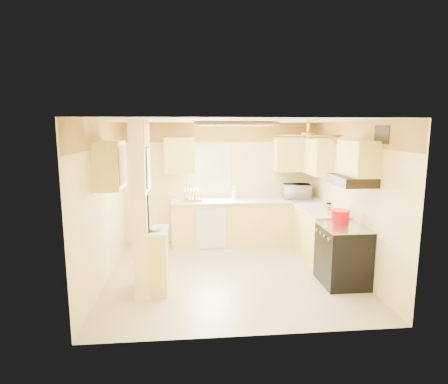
{
  "coord_description": "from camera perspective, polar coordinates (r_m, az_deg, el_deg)",
  "views": [
    {
      "loc": [
        -0.68,
        -5.86,
        2.39
      ],
      "look_at": [
        -0.08,
        0.35,
        1.32
      ],
      "focal_mm": 30.0,
      "sensor_mm": 36.0,
      "label": 1
    }
  ],
  "objects": [
    {
      "name": "dish_rack",
      "position": [
        7.56,
        -4.77,
        -0.75
      ],
      "size": [
        0.38,
        0.28,
        0.22
      ],
      "color": "tan",
      "rests_on": "countertop_back"
    },
    {
      "name": "wallpaper_border",
      "position": [
        7.77,
        -0.47,
        9.07
      ],
      "size": [
        4.0,
        0.02,
        0.4
      ],
      "primitive_type": "cube",
      "color": "gold",
      "rests_on": "wall_back"
    },
    {
      "name": "upper_cab_over_stove",
      "position": [
        5.89,
        19.77,
        4.88
      ],
      "size": [
        0.35,
        0.76,
        0.52
      ],
      "primitive_type": "cube",
      "color": "#FFE17C",
      "rests_on": "wall_right"
    },
    {
      "name": "window",
      "position": [
        7.81,
        -2.3,
        3.55
      ],
      "size": [
        0.92,
        0.02,
        1.02
      ],
      "color": "white",
      "rests_on": "wall_back"
    },
    {
      "name": "upper_cab_right",
      "position": [
        7.56,
        13.94,
        5.35
      ],
      "size": [
        0.35,
        1.0,
        0.7
      ],
      "primitive_type": "cube",
      "color": "#FFE17C",
      "rests_on": "wall_right"
    },
    {
      "name": "microwave",
      "position": [
        7.91,
        11.01,
        0.11
      ],
      "size": [
        0.59,
        0.44,
        0.3
      ],
      "primitive_type": "imported",
      "rotation": [
        0.0,
        0.0,
        3.01
      ],
      "color": "white",
      "rests_on": "countertop_back"
    },
    {
      "name": "range_hood",
      "position": [
        5.89,
        18.84,
        1.69
      ],
      "size": [
        0.5,
        0.76,
        0.14
      ],
      "primitive_type": "cube",
      "color": "black",
      "rests_on": "upper_cab_over_stove"
    },
    {
      "name": "countertop_right",
      "position": [
        7.04,
        14.34,
        -2.63
      ],
      "size": [
        0.64,
        1.44,
        0.04
      ],
      "primitive_type": "cube",
      "color": "white",
      "rests_on": "lower_cabinets_right"
    },
    {
      "name": "partition_ledge",
      "position": [
        5.67,
        -9.88,
        -10.42
      ],
      "size": [
        0.25,
        0.55,
        0.9
      ],
      "primitive_type": "cube",
      "color": "#FFE17C",
      "rests_on": "floor"
    },
    {
      "name": "wall_right",
      "position": [
        6.54,
        18.78,
        -0.82
      ],
      "size": [
        0.0,
        3.8,
        3.8
      ],
      "primitive_type": "plane",
      "rotation": [
        1.57,
        0.0,
        -1.57
      ],
      "color": "#FEE79B",
      "rests_on": "floor"
    },
    {
      "name": "upper_cab_back_right",
      "position": [
        7.92,
        10.92,
        5.65
      ],
      "size": [
        0.9,
        0.35,
        0.7
      ],
      "primitive_type": "cube",
      "color": "#FFE17C",
      "rests_on": "wall_back"
    },
    {
      "name": "ceiling",
      "position": [
        5.9,
        1.14,
        10.8
      ],
      "size": [
        4.0,
        4.0,
        0.0
      ],
      "primitive_type": "plane",
      "rotation": [
        3.14,
        0.0,
        0.0
      ],
      "color": "white",
      "rests_on": "wall_back"
    },
    {
      "name": "bowl",
      "position": [
        5.46,
        -10.41,
        -5.54
      ],
      "size": [
        0.27,
        0.27,
        0.05
      ],
      "primitive_type": "imported",
      "rotation": [
        0.0,
        0.0,
        0.31
      ],
      "color": "white",
      "rests_on": "ledge_top"
    },
    {
      "name": "upper_cab_back_left",
      "position": [
        7.61,
        -6.79,
        5.59
      ],
      "size": [
        0.6,
        0.35,
        0.7
      ],
      "primitive_type": "cube",
      "color": "#FFE17C",
      "rests_on": "wall_back"
    },
    {
      "name": "stove",
      "position": [
        6.12,
        17.63,
        -9.12
      ],
      "size": [
        0.68,
        0.77,
        0.92
      ],
      "color": "black",
      "rests_on": "floor"
    },
    {
      "name": "dishwasher_panel",
      "position": [
        7.43,
        -1.98,
        -5.58
      ],
      "size": [
        0.58,
        0.02,
        0.8
      ],
      "primitive_type": "cube",
      "color": "white",
      "rests_on": "lower_cabinets_back"
    },
    {
      "name": "dutch_oven",
      "position": [
        6.18,
        17.3,
        -3.54
      ],
      "size": [
        0.3,
        0.3,
        0.2
      ],
      "color": "red",
      "rests_on": "stove"
    },
    {
      "name": "kettle",
      "position": [
        6.65,
        15.65,
        -2.42
      ],
      "size": [
        0.13,
        0.13,
        0.2
      ],
      "color": "silver",
      "rests_on": "countertop_right"
    },
    {
      "name": "wall_back",
      "position": [
        7.87,
        -0.48,
        1.41
      ],
      "size": [
        4.0,
        0.0,
        4.0
      ],
      "primitive_type": "plane",
      "rotation": [
        1.57,
        0.0,
        0.0
      ],
      "color": "#FEE79B",
      "rests_on": "floor"
    },
    {
      "name": "poster_nashville",
      "position": [
        5.47,
        -11.24,
        -3.02
      ],
      "size": [
        0.02,
        0.42,
        0.57
      ],
      "color": "black",
      "rests_on": "partition_column"
    },
    {
      "name": "lower_cabinets_back",
      "position": [
        7.8,
        3.4,
        -4.69
      ],
      "size": [
        3.0,
        0.6,
        0.9
      ],
      "primitive_type": "cube",
      "color": "#FFE17C",
      "rests_on": "floor"
    },
    {
      "name": "utensil_crock",
      "position": [
        7.75,
        1.68,
        -0.43
      ],
      "size": [
        0.13,
        0.13,
        0.25
      ],
      "color": "white",
      "rests_on": "countertop_back"
    },
    {
      "name": "ledge_top",
      "position": [
        5.53,
        -10.02,
        -5.84
      ],
      "size": [
        0.28,
        0.58,
        0.04
      ],
      "primitive_type": "cube",
      "color": "white",
      "rests_on": "partition_ledge"
    },
    {
      "name": "ceiling_light_panel",
      "position": [
        6.41,
        1.52,
        10.31
      ],
      "size": [
        1.35,
        0.95,
        0.06
      ],
      "color": "brown",
      "rests_on": "ceiling"
    },
    {
      "name": "poster_menu",
      "position": [
        5.37,
        -11.47,
        3.77
      ],
      "size": [
        0.02,
        0.42,
        0.57
      ],
      "color": "black",
      "rests_on": "partition_column"
    },
    {
      "name": "lower_cabinets_right",
      "position": [
        7.15,
        14.26,
        -6.31
      ],
      "size": [
        0.6,
        1.4,
        0.9
      ],
      "primitive_type": "cube",
      "color": "#FFE17C",
      "rests_on": "floor"
    },
    {
      "name": "wall_left",
      "position": [
        6.12,
        -17.86,
        -1.48
      ],
      "size": [
        0.0,
        3.8,
        3.8
      ],
      "primitive_type": "plane",
      "rotation": [
        1.57,
        0.0,
        1.57
      ],
      "color": "#FEE79B",
      "rests_on": "floor"
    },
    {
      "name": "vent_grate",
      "position": [
        5.63,
        22.94,
        8.06
      ],
      "size": [
        0.02,
        0.4,
        0.25
      ],
      "primitive_type": "cube",
      "color": "black",
      "rests_on": "wall_right"
    },
    {
      "name": "floor",
      "position": [
        6.37,
        1.06,
        -12.32
      ],
      "size": [
        4.0,
        4.0,
        0.0
      ],
      "primitive_type": "plane",
      "color": "tan",
      "rests_on": "ground"
    },
    {
      "name": "ceiling_fan",
      "position": [
        5.43,
        12.67,
        8.4
      ],
      "size": [
        1.15,
        1.15,
        0.26
      ],
      "color": "gold",
      "rests_on": "ceiling"
    },
    {
      "name": "countertop_back",
      "position": [
        7.69,
        3.45,
        -1.31
      ],
      "size": [
        3.04,
        0.64,
        0.04
      ],
      "primitive_type": "cube",
      "color": "white",
      "rests_on": "lower_cabinets_back"
    },
    {
      "name": "wall_front",
      "position": [
        4.18,
        4.09,
        -6.13
      ],
      "size": [
        4.0,
        0.0,
        4.0
      ],
      "primitive_type": "plane",
      "rotation": [
        -1.57,
        0.0,
        0.0
      ],
      "color": "#FEE79B",
      "rests_on": "floor"
    },
    {
      "name": "upper_cab_left_wall",
      "position": [
        5.75,
        -16.99,
        3.92
      ],
      "size": [
        0.35,
        0.75,
        0.7
      ],
      "primitive_type": "cube",
      "color": "#FFE17C",
      "rests_on": "wall_left"
    },
    {
      "name": "partition_column",
      "position": [
        5.47,
        -12.42,
        -2.52
      ],
      "size": [
        0.2,
        0.7,
        2.5
      ],
      "primitive_type": "cube",
      "color": "#FEE79B",
      "rests_on": "floor"
    }
  ]
}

